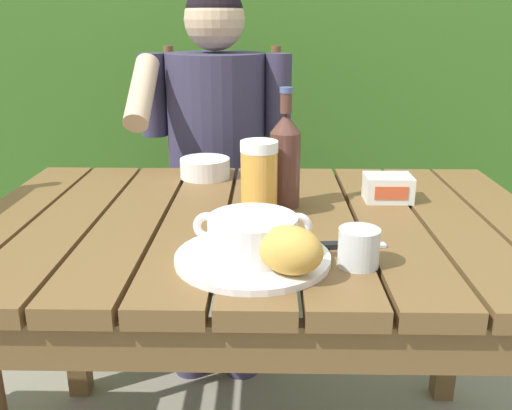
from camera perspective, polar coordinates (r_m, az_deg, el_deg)
name	(u,v)px	position (r m, az deg, el deg)	size (l,w,h in m)	color
dining_table	(259,259)	(1.23, 0.30, -5.50)	(1.22, 0.82, 0.73)	brown
hedge_backdrop	(292,48)	(2.72, 3.75, 15.73)	(3.43, 0.85, 2.39)	#376621
chair_near_diner	(222,201)	(2.08, -3.47, 0.45)	(0.43, 0.40, 1.04)	brown
person_eating	(215,150)	(1.83, -4.17, 5.66)	(0.48, 0.47, 1.24)	#36324D
serving_plate	(253,258)	(0.98, -0.35, -5.40)	(0.27, 0.27, 0.01)	white
soup_bowl	(253,235)	(0.96, -0.35, -3.07)	(0.21, 0.16, 0.08)	white
bread_roll	(290,250)	(0.90, 3.54, -4.62)	(0.13, 0.12, 0.08)	gold
beer_glass	(261,179)	(1.17, 0.51, 2.65)	(0.08, 0.08, 0.16)	gold
beer_bottle	(285,158)	(1.24, 2.99, 4.77)	(0.07, 0.07, 0.27)	#523027
water_glass_small	(359,247)	(0.97, 10.45, -4.28)	(0.07, 0.07, 0.07)	silver
butter_tub	(388,188)	(1.33, 13.31, 1.72)	(0.11, 0.08, 0.06)	white
table_knife	(338,246)	(1.05, 8.32, -4.13)	(0.15, 0.03, 0.01)	silver
diner_bowl	(205,168)	(1.50, -5.22, 3.79)	(0.13, 0.13, 0.05)	white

